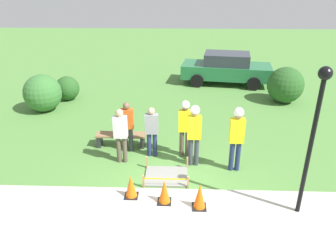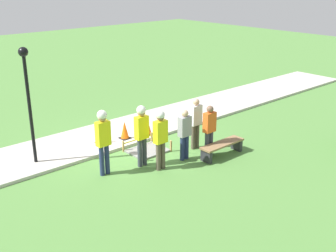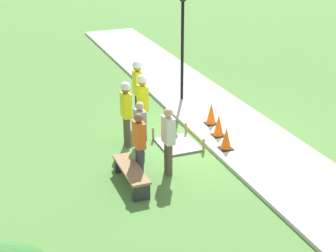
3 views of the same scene
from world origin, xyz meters
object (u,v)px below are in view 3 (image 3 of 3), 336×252
traffic_cone_near_patch (226,139)px  bystander_in_gray_shirt (168,137)px  traffic_cone_far_patch (219,126)px  worker_supervisor (138,85)px  park_bench (131,173)px  lamppost_near (182,30)px  worker_trainee (126,108)px  bystander_in_orange_shirt (139,142)px  traffic_cone_sidewalk_edge (211,114)px  bystander_in_white_shirt (140,129)px  worker_assistant (143,100)px

traffic_cone_near_patch → bystander_in_gray_shirt: size_ratio=0.35×
traffic_cone_near_patch → traffic_cone_far_patch: size_ratio=0.98×
worker_supervisor → bystander_in_gray_shirt: (-3.33, 0.34, -0.22)m
park_bench → lamppost_near: (4.76, -3.30, 2.11)m
worker_trainee → bystander_in_orange_shirt: (-1.81, 0.24, -0.17)m
traffic_cone_sidewalk_edge → bystander_in_white_shirt: bearing=116.9°
traffic_cone_far_patch → park_bench: (-1.59, 3.08, -0.09)m
worker_assistant → bystander_in_white_shirt: 1.39m
traffic_cone_sidewalk_edge → bystander_in_gray_shirt: bearing=134.9°
park_bench → worker_supervisor: (3.54, -1.36, 0.88)m
worker_supervisor → worker_assistant: 1.21m
worker_assistant → lamppost_near: bearing=-42.4°
traffic_cone_sidewalk_edge → park_bench: bearing=126.7°
traffic_cone_far_patch → worker_trainee: bearing=78.4°
worker_supervisor → worker_trainee: size_ratio=1.06×
park_bench → bystander_in_white_shirt: 1.38m
traffic_cone_far_patch → worker_supervisor: bearing=41.3°
worker_supervisor → park_bench: bearing=159.0°
worker_trainee → traffic_cone_sidewalk_edge: bearing=-83.0°
worker_supervisor → worker_trainee: (-1.44, 0.81, -0.09)m
bystander_in_white_shirt → worker_trainee: bearing=2.7°
bystander_in_gray_shirt → worker_trainee: bearing=13.7°
park_bench → bystander_in_orange_shirt: bearing=-46.7°
bystander_in_white_shirt → traffic_cone_sidewalk_edge: bearing=-63.1°
bystander_in_gray_shirt → worker_supervisor: bearing=-5.9°
traffic_cone_near_patch → lamppost_near: size_ratio=0.17×
bystander_in_white_shirt → lamppost_near: 4.80m
park_bench → worker_supervisor: worker_supervisor is taller
park_bench → worker_supervisor: 3.89m
worker_trainee → bystander_in_gray_shirt: size_ratio=1.07×
traffic_cone_sidewalk_edge → lamppost_near: size_ratio=0.19×
traffic_cone_near_patch → lamppost_near: bearing=-6.0°
worker_assistant → bystander_in_orange_shirt: size_ratio=1.14×
worker_supervisor → traffic_cone_sidewalk_edge: bearing=-120.3°
traffic_cone_near_patch → worker_trainee: bearing=59.6°
worker_trainee → bystander_in_orange_shirt: 1.83m
park_bench → lamppost_near: bearing=-34.7°
traffic_cone_far_patch → bystander_in_gray_shirt: (-1.38, 2.06, 0.57)m
bystander_in_gray_shirt → lamppost_near: (4.56, -2.28, 1.44)m
bystander_in_gray_shirt → worker_assistant: bearing=-2.5°
worker_supervisor → bystander_in_white_shirt: 2.58m
park_bench → lamppost_near: 6.16m
bystander_in_white_shirt → worker_supervisor: bearing=-17.2°
traffic_cone_far_patch → bystander_in_orange_shirt: (-1.29, 2.77, 0.53)m
traffic_cone_far_patch → lamppost_near: lamppost_near is taller
bystander_in_orange_shirt → worker_assistant: bearing=-21.1°
bystander_in_gray_shirt → bystander_in_orange_shirt: bearing=82.7°
worker_assistant → bystander_in_gray_shirt: size_ratio=1.10×
worker_supervisor → traffic_cone_near_patch: bearing=-151.5°
worker_assistant → lamppost_near: 3.49m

